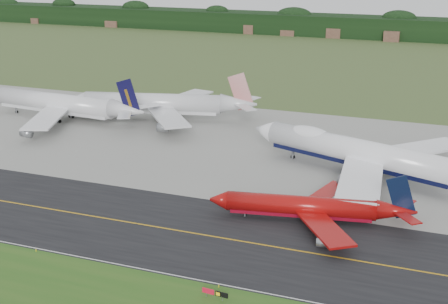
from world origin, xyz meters
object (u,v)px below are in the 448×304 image
jet_navy_gold (63,104)px  jet_star_tail (163,104)px  taxiway_sign (215,293)px  jet_red_737 (312,207)px  jet_ba_747 (367,154)px

jet_navy_gold → jet_star_tail: (28.41, 10.62, 0.15)m
jet_star_tail → taxiway_sign: (52.46, -89.53, -4.13)m
jet_navy_gold → taxiway_sign: jet_navy_gold is taller
jet_star_tail → jet_navy_gold: bearing=-159.5°
jet_red_737 → jet_navy_gold: size_ratio=0.67×
taxiway_sign → jet_red_737: bearing=77.5°
jet_ba_747 → taxiway_sign: size_ratio=14.75×
jet_ba_747 → jet_navy_gold: bearing=169.3°
jet_red_737 → taxiway_sign: (-7.25, -32.69, -1.96)m
jet_red_737 → jet_star_tail: jet_star_tail is taller
jet_ba_747 → jet_red_737: size_ratio=1.60×
jet_navy_gold → taxiway_sign: bearing=-44.3°
jet_ba_747 → jet_star_tail: (-65.79, 28.46, -0.47)m
jet_navy_gold → jet_star_tail: jet_star_tail is taller
jet_red_737 → taxiway_sign: bearing=-102.5°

